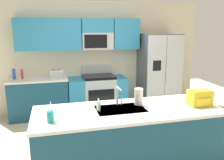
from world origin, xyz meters
name	(u,v)px	position (x,y,z in m)	size (l,w,h in m)	color
ground_plane	(122,147)	(0.00, 0.00, 0.00)	(9.00, 9.00, 0.00)	beige
kitchen_wall_unit	(92,50)	(-0.14, 2.08, 1.47)	(5.20, 0.43, 2.60)	beige
back_counter	(39,98)	(-1.42, 1.80, 0.45)	(1.29, 0.63, 0.90)	navy
range_oven	(97,94)	(-0.08, 1.80, 0.44)	(1.36, 0.61, 1.10)	#B7BABF
refrigerator	(159,72)	(1.45, 1.73, 0.93)	(0.90, 0.76, 1.85)	#4C4F54
island_counter	(128,139)	(-0.10, -0.59, 0.45)	(2.59, 0.95, 0.90)	navy
toaster	(57,74)	(-1.01, 1.75, 0.99)	(0.28, 0.16, 0.18)	#B7BABF
pepper_mill	(22,74)	(-1.74, 1.80, 1.01)	(0.05, 0.05, 0.22)	#B2332D
bottle_blue	(14,74)	(-1.91, 1.85, 1.02)	(0.07, 0.07, 0.23)	blue
sink_faucet	(118,94)	(-0.19, -0.40, 1.07)	(0.09, 0.21, 0.28)	#B7BABF
drink_cup_teal	(50,117)	(-1.14, -0.79, 0.97)	(0.08, 0.08, 0.26)	teal
soap_dispenser	(99,106)	(-0.51, -0.54, 0.97)	(0.06, 0.06, 0.17)	#A5D8B2
paper_towel_roll	(139,97)	(0.11, -0.43, 1.02)	(0.12, 0.12, 0.24)	white
backpack	(200,98)	(0.95, -0.68, 1.02)	(0.32, 0.22, 0.23)	yellow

